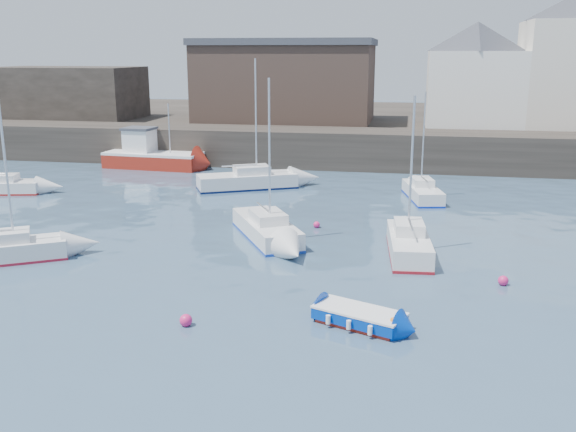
% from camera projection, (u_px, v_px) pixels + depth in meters
% --- Properties ---
extents(water, '(220.00, 220.00, 0.00)m').
position_uv_depth(water, '(217.00, 356.00, 20.04)').
color(water, '#2D4760').
rests_on(water, ground).
extents(quay_wall, '(90.00, 5.00, 3.00)m').
position_uv_depth(quay_wall, '(339.00, 148.00, 52.98)').
color(quay_wall, '#28231E').
rests_on(quay_wall, ground).
extents(land_strip, '(90.00, 32.00, 2.80)m').
position_uv_depth(land_strip, '(357.00, 126.00, 70.14)').
color(land_strip, '#28231E').
rests_on(land_strip, ground).
extents(bldg_east_d, '(11.14, 11.14, 8.95)m').
position_uv_depth(bldg_east_d, '(475.00, 74.00, 55.74)').
color(bldg_east_d, white).
rests_on(bldg_east_d, land_strip).
extents(warehouse, '(16.40, 10.40, 7.60)m').
position_uv_depth(warehouse, '(286.00, 80.00, 60.41)').
color(warehouse, '#3D2D26').
rests_on(warehouse, land_strip).
extents(bldg_west, '(14.00, 8.00, 5.00)m').
position_uv_depth(bldg_west, '(67.00, 93.00, 63.73)').
color(bldg_west, '#353028').
rests_on(bldg_west, land_strip).
extents(blue_dinghy, '(3.44, 2.48, 0.60)m').
position_uv_depth(blue_dinghy, '(359.00, 317.00, 22.18)').
color(blue_dinghy, maroon).
rests_on(blue_dinghy, ground).
extents(fishing_boat, '(8.14, 3.58, 5.26)m').
position_uv_depth(fishing_boat, '(151.00, 155.00, 52.50)').
color(fishing_boat, maroon).
rests_on(fishing_boat, ground).
extents(sailboat_a, '(5.68, 4.40, 7.23)m').
position_uv_depth(sailboat_a, '(3.00, 251.00, 28.98)').
color(sailboat_a, white).
rests_on(sailboat_a, ground).
extents(sailboat_b, '(4.82, 6.42, 8.04)m').
position_uv_depth(sailboat_b, '(267.00, 228.00, 32.63)').
color(sailboat_b, white).
rests_on(sailboat_b, ground).
extents(sailboat_c, '(2.25, 5.70, 7.33)m').
position_uv_depth(sailboat_c, '(409.00, 243.00, 29.93)').
color(sailboat_c, white).
rests_on(sailboat_c, ground).
extents(sailboat_f, '(2.74, 5.47, 6.81)m').
position_uv_depth(sailboat_f, '(422.00, 192.00, 41.36)').
color(sailboat_f, white).
rests_on(sailboat_f, ground).
extents(sailboat_h, '(7.10, 5.04, 8.82)m').
position_uv_depth(sailboat_h, '(248.00, 180.00, 44.52)').
color(sailboat_h, white).
rests_on(sailboat_h, ground).
extents(buoy_near, '(0.44, 0.44, 0.44)m').
position_uv_depth(buoy_near, '(186.00, 326.00, 22.25)').
color(buoy_near, '#DD216B').
rests_on(buoy_near, ground).
extents(buoy_mid, '(0.42, 0.42, 0.42)m').
position_uv_depth(buoy_mid, '(503.00, 285.00, 26.13)').
color(buoy_mid, '#DD216B').
rests_on(buoy_mid, ground).
extents(buoy_far, '(0.36, 0.36, 0.36)m').
position_uv_depth(buoy_far, '(317.00, 228.00, 34.69)').
color(buoy_far, '#DD216B').
rests_on(buoy_far, ground).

